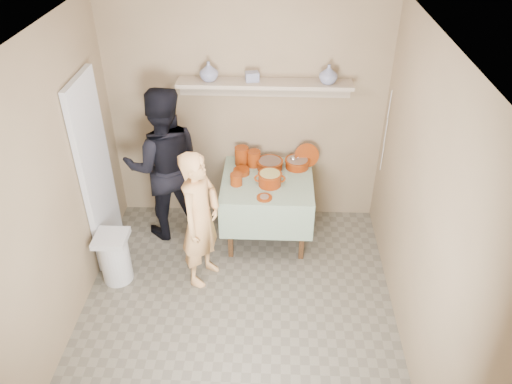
{
  "coord_description": "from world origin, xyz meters",
  "views": [
    {
      "loc": [
        0.32,
        -3.21,
        3.64
      ],
      "look_at": [
        0.15,
        0.75,
        0.95
      ],
      "focal_mm": 35.0,
      "sensor_mm": 36.0,
      "label": 1
    }
  ],
  "objects_px": {
    "person_cook": "(200,220)",
    "serving_table": "(267,188)",
    "trash_bin": "(115,257)",
    "cazuela_rice": "(270,178)",
    "person_helper": "(164,165)"
  },
  "relations": [
    {
      "from": "serving_table",
      "to": "trash_bin",
      "type": "bearing_deg",
      "value": -152.7
    },
    {
      "from": "trash_bin",
      "to": "serving_table",
      "type": "bearing_deg",
      "value": 27.3
    },
    {
      "from": "person_cook",
      "to": "serving_table",
      "type": "bearing_deg",
      "value": -19.26
    },
    {
      "from": "serving_table",
      "to": "cazuela_rice",
      "type": "height_order",
      "value": "cazuela_rice"
    },
    {
      "from": "cazuela_rice",
      "to": "person_helper",
      "type": "bearing_deg",
      "value": 172.0
    },
    {
      "from": "person_cook",
      "to": "person_helper",
      "type": "distance_m",
      "value": 0.91
    },
    {
      "from": "person_cook",
      "to": "serving_table",
      "type": "xyz_separation_m",
      "value": [
        0.63,
        0.7,
        -0.09
      ]
    },
    {
      "from": "person_cook",
      "to": "trash_bin",
      "type": "relative_size",
      "value": 2.61
    },
    {
      "from": "serving_table",
      "to": "person_cook",
      "type": "bearing_deg",
      "value": -131.81
    },
    {
      "from": "serving_table",
      "to": "cazuela_rice",
      "type": "distance_m",
      "value": 0.23
    },
    {
      "from": "person_helper",
      "to": "trash_bin",
      "type": "bearing_deg",
      "value": 51.42
    },
    {
      "from": "person_cook",
      "to": "person_helper",
      "type": "xyz_separation_m",
      "value": [
        -0.48,
        0.75,
        0.15
      ]
    },
    {
      "from": "person_helper",
      "to": "cazuela_rice",
      "type": "bearing_deg",
      "value": 159.06
    },
    {
      "from": "person_cook",
      "to": "serving_table",
      "type": "relative_size",
      "value": 1.5
    },
    {
      "from": "cazuela_rice",
      "to": "trash_bin",
      "type": "relative_size",
      "value": 0.59
    }
  ]
}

